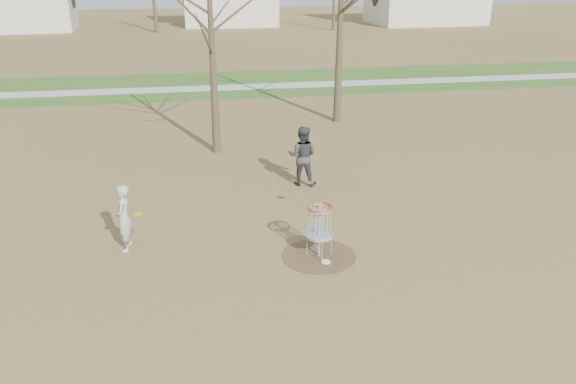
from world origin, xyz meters
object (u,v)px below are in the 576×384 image
object	(u,v)px
disc_grounded	(326,262)
disc_golf_basket	(320,222)
player_standing	(124,218)
player_throwing	(302,156)

from	to	relation	value
disc_grounded	disc_golf_basket	xyz separation A→B (m)	(-0.10, 0.34, 0.89)
player_standing	player_throwing	bearing A→B (deg)	130.31
player_standing	disc_grounded	bearing A→B (deg)	77.68
disc_golf_basket	player_standing	bearing A→B (deg)	166.09
player_throwing	disc_golf_basket	bearing A→B (deg)	103.18
player_throwing	disc_golf_basket	size ratio (longest dim) A/B	1.41
player_throwing	disc_golf_basket	xyz separation A→B (m)	(-0.51, -4.73, -0.04)
player_throwing	player_standing	bearing A→B (deg)	54.43
player_standing	disc_golf_basket	world-z (taller)	player_standing
disc_grounded	disc_golf_basket	world-z (taller)	disc_golf_basket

